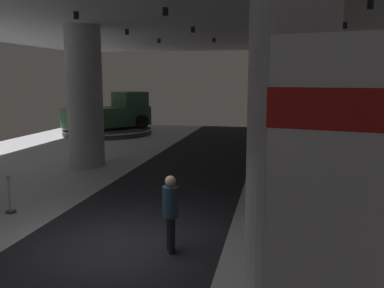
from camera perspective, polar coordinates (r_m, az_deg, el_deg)
ground at (r=8.89m, az=-10.59°, el=-14.19°), size 24.00×44.00×0.06m
column_left at (r=16.60m, az=-14.85°, el=6.35°), size 1.40×1.40×5.50m
column_right at (r=6.84m, az=13.76°, el=2.79°), size 1.43×1.43×5.50m
brand_sign_pylon at (r=4.14m, az=18.71°, el=-12.29°), size 1.38×0.91×3.86m
display_platform_deep_right at (r=25.02m, az=17.42°, el=1.11°), size 6.06×6.06×0.27m
display_car_deep_right at (r=24.89m, az=17.48°, el=3.12°), size 3.82×4.50×1.71m
display_platform_mid_right at (r=13.60m, az=22.01°, el=-5.67°), size 5.78×5.78×0.27m
pickup_truck_mid_right at (r=13.31m, az=20.94°, el=-1.29°), size 5.45×2.98×2.30m
display_platform_deep_left at (r=26.30m, az=-11.79°, el=1.79°), size 5.68×5.68×0.34m
pickup_truck_deep_left at (r=26.34m, az=-11.25°, el=4.20°), size 4.88×5.49×2.30m
display_platform_far_right at (r=19.62m, az=21.49°, el=-1.12°), size 5.81×5.81×0.34m
display_car_far_right at (r=19.51m, az=21.69°, el=1.54°), size 3.82×4.50×1.71m
visitor_walking_near at (r=8.20m, az=-3.02°, el=-9.13°), size 0.32×0.32×1.59m
stanchion_a at (r=11.70m, az=-24.25°, el=-7.07°), size 0.28×0.28×1.01m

